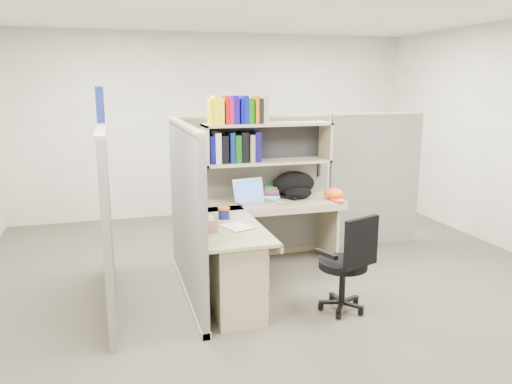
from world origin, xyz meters
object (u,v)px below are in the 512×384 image
object	(u,v)px
backpack	(296,185)
snack_canister	(224,213)
laptop	(254,191)
desk	(246,256)
task_chair	(346,278)

from	to	relation	value
backpack	snack_canister	xyz separation A→B (m)	(-0.97, -0.66, -0.08)
laptop	backpack	bearing A→B (deg)	2.24
desk	task_chair	bearing A→B (deg)	-30.61
laptop	task_chair	world-z (taller)	laptop
desk	backpack	bearing A→B (deg)	48.52
backpack	desk	bearing A→B (deg)	-142.13
task_chair	snack_canister	bearing A→B (deg)	141.17
desk	task_chair	distance (m)	0.91
laptop	task_chair	bearing A→B (deg)	-81.14
desk	backpack	world-z (taller)	backpack
laptop	snack_canister	bearing A→B (deg)	-141.44
desk	snack_canister	xyz separation A→B (m)	(-0.14, 0.28, 0.35)
backpack	task_chair	distance (m)	1.50
snack_canister	laptop	bearing A→B (deg)	50.15
desk	snack_canister	size ratio (longest dim) A/B	15.62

